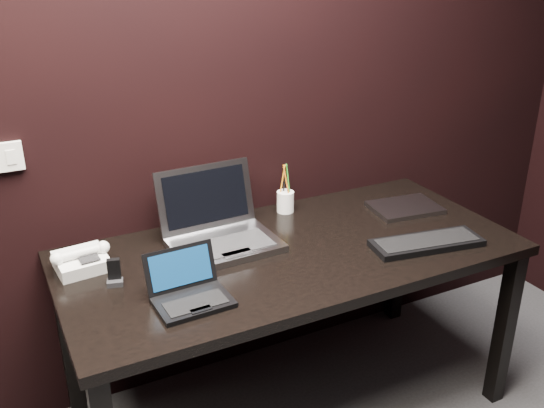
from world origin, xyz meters
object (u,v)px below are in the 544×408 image
netbook (190,292)px  pen_cup (285,201)px  silver_laptop (220,231)px  mobile_phone (115,275)px  desk (291,267)px  desk_phone (81,261)px  ext_keyboard (427,243)px  closed_laptop (405,208)px

netbook → pen_cup: size_ratio=1.14×
silver_laptop → mobile_phone: size_ratio=4.44×
mobile_phone → pen_cup: 0.83m
silver_laptop → pen_cup: size_ratio=1.88×
desk → desk_phone: (-0.73, 0.19, 0.11)m
mobile_phone → pen_cup: (0.79, 0.27, 0.02)m
ext_keyboard → mobile_phone: size_ratio=4.92×
ext_keyboard → closed_laptop: ext_keyboard is taller
closed_laptop → mobile_phone: bearing=-177.4°
desk → silver_laptop: size_ratio=4.26×
closed_laptop → desk_phone: size_ratio=1.47×
closed_laptop → desk_phone: 1.34m
desk → pen_cup: bearing=66.1°
ext_keyboard → silver_laptop: bearing=151.9°
netbook → pen_cup: (0.60, 0.48, 0.02)m
mobile_phone → ext_keyboard: bearing=-12.7°
silver_laptop → desk: bearing=-35.3°
silver_laptop → mobile_phone: silver_laptop is taller
desk → pen_cup: pen_cup is taller
desk_phone → mobile_phone: (0.08, -0.15, -0.00)m
netbook → ext_keyboard: size_ratio=0.55×
netbook → desk_phone: (-0.27, 0.36, 0.01)m
desk → netbook: 0.50m
ext_keyboard → mobile_phone: mobile_phone is taller
desk → mobile_phone: size_ratio=18.90×
silver_laptop → pen_cup: silver_laptop is taller
desk → mobile_phone: mobile_phone is taller
desk → silver_laptop: bearing=144.7°
ext_keyboard → closed_laptop: bearing=65.5°
closed_laptop → pen_cup: size_ratio=1.45×
silver_laptop → pen_cup: 0.39m
netbook → ext_keyboard: bearing=-2.4°
desk → closed_laptop: (0.60, 0.10, 0.09)m
silver_laptop → mobile_phone: 0.44m
desk → mobile_phone: (-0.65, 0.04, 0.11)m
ext_keyboard → desk_phone: bearing=161.7°
desk → silver_laptop: 0.30m
closed_laptop → pen_cup: (-0.47, 0.21, 0.04)m
netbook → silver_laptop: size_ratio=0.61×
desk → desk_phone: desk_phone is taller
silver_laptop → ext_keyboard: 0.78m
desk_phone → pen_cup: (0.87, 0.13, 0.01)m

